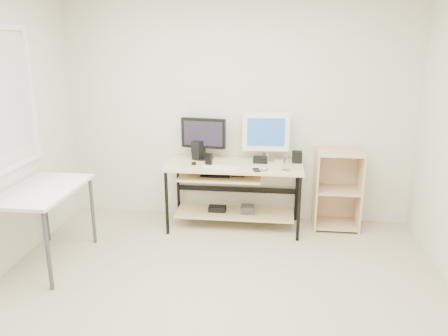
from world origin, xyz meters
The scene contains 16 objects.
room centered at (-0.14, 0.04, 1.32)m, with size 4.01×4.01×2.62m.
desk centered at (-0.03, 1.66, 0.54)m, with size 1.50×0.65×0.75m.
side_table centered at (-1.68, 0.60, 0.67)m, with size 0.60×1.00×0.75m.
shelf_unit centered at (1.15, 1.82, 0.45)m, with size 0.50×0.40×0.90m.
black_monitor centered at (-0.37, 1.84, 1.02)m, with size 0.52×0.21×0.47m.
white_imac centered at (0.33, 1.82, 1.07)m, with size 0.52×0.17×0.56m.
keyboard centered at (-0.13, 1.50, 0.76)m, with size 0.40×0.11×0.01m, color silver.
mouse centered at (0.34, 1.45, 0.77)m, with size 0.08×0.12×0.04m, color #B0B0B5.
center_speaker centered at (0.28, 1.72, 0.79)m, with size 0.15×0.07×0.08m, color black.
speaker_left centered at (-0.44, 1.79, 0.86)m, with size 0.14×0.14×0.22m.
speaker_right centered at (0.69, 1.80, 0.81)m, with size 0.11×0.11×0.13m, color black.
audio_controller centered at (-0.27, 1.55, 0.82)m, with size 0.07×0.04×0.14m, color black.
volume_puck centered at (-0.44, 1.57, 0.76)m, with size 0.05×0.05×0.02m, color black.
smartphone centered at (0.25, 1.43, 0.75)m, with size 0.07×0.12×0.01m, color black.
coaster centered at (0.56, 1.47, 0.75)m, with size 0.10×0.10×0.01m, color #AA794C.
drinking_glass centered at (0.56, 1.47, 0.83)m, with size 0.08×0.08×0.15m, color white.
Camera 1 is at (0.44, -2.97, 2.05)m, focal length 35.00 mm.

